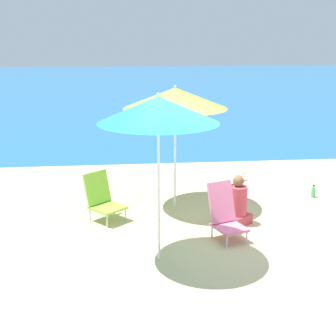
{
  "coord_description": "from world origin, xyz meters",
  "views": [
    {
      "loc": [
        -1.49,
        -6.23,
        2.9
      ],
      "look_at": [
        -0.79,
        0.56,
        1.0
      ],
      "focal_mm": 50.0,
      "sensor_mm": 36.0,
      "label": 1
    }
  ],
  "objects_px": {
    "beach_chair_lime": "(102,198)",
    "water_bottle": "(313,192)",
    "seagull": "(240,174)",
    "person_seated_near": "(237,204)",
    "beach_umbrella_teal": "(158,110)",
    "beach_chair_pink": "(225,213)",
    "beach_umbrella_lime": "(175,98)"
  },
  "relations": [
    {
      "from": "beach_chair_lime",
      "to": "water_bottle",
      "type": "distance_m",
      "value": 3.98
    },
    {
      "from": "water_bottle",
      "to": "seagull",
      "type": "distance_m",
      "value": 1.63
    },
    {
      "from": "person_seated_near",
      "to": "beach_umbrella_teal",
      "type": "bearing_deg",
      "value": -86.86
    },
    {
      "from": "beach_chair_pink",
      "to": "beach_umbrella_teal",
      "type": "bearing_deg",
      "value": -169.14
    },
    {
      "from": "beach_umbrella_lime",
      "to": "seagull",
      "type": "bearing_deg",
      "value": 42.83
    },
    {
      "from": "person_seated_near",
      "to": "water_bottle",
      "type": "distance_m",
      "value": 2.1
    },
    {
      "from": "beach_chair_pink",
      "to": "beach_chair_lime",
      "type": "bearing_deg",
      "value": 132.84
    },
    {
      "from": "beach_umbrella_lime",
      "to": "beach_umbrella_teal",
      "type": "xyz_separation_m",
      "value": [
        -0.45,
        -2.03,
        0.11
      ]
    },
    {
      "from": "water_bottle",
      "to": "seagull",
      "type": "relative_size",
      "value": 0.9
    },
    {
      "from": "water_bottle",
      "to": "beach_umbrella_lime",
      "type": "bearing_deg",
      "value": -174.9
    },
    {
      "from": "beach_chair_lime",
      "to": "person_seated_near",
      "type": "relative_size",
      "value": 0.96
    },
    {
      "from": "beach_umbrella_teal",
      "to": "beach_chair_pink",
      "type": "height_order",
      "value": "beach_umbrella_teal"
    },
    {
      "from": "beach_chair_pink",
      "to": "beach_chair_lime",
      "type": "relative_size",
      "value": 1.06
    },
    {
      "from": "beach_umbrella_lime",
      "to": "seagull",
      "type": "relative_size",
      "value": 7.97
    },
    {
      "from": "beach_chair_pink",
      "to": "seagull",
      "type": "distance_m",
      "value": 2.98
    },
    {
      "from": "beach_umbrella_teal",
      "to": "person_seated_near",
      "type": "height_order",
      "value": "beach_umbrella_teal"
    },
    {
      "from": "beach_umbrella_teal",
      "to": "beach_chair_pink",
      "type": "bearing_deg",
      "value": 31.45
    },
    {
      "from": "beach_umbrella_lime",
      "to": "water_bottle",
      "type": "xyz_separation_m",
      "value": [
        2.66,
        0.24,
        -1.83
      ]
    },
    {
      "from": "beach_umbrella_lime",
      "to": "water_bottle",
      "type": "relative_size",
      "value": 8.84
    },
    {
      "from": "beach_umbrella_teal",
      "to": "person_seated_near",
      "type": "distance_m",
      "value": 2.46
    },
    {
      "from": "seagull",
      "to": "person_seated_near",
      "type": "bearing_deg",
      "value": -105.26
    },
    {
      "from": "beach_chair_lime",
      "to": "person_seated_near",
      "type": "distance_m",
      "value": 2.2
    },
    {
      "from": "water_bottle",
      "to": "beach_chair_pink",
      "type": "bearing_deg",
      "value": -141.77
    },
    {
      "from": "beach_umbrella_lime",
      "to": "person_seated_near",
      "type": "relative_size",
      "value": 2.65
    },
    {
      "from": "person_seated_near",
      "to": "seagull",
      "type": "xyz_separation_m",
      "value": [
        0.63,
        2.32,
        -0.19
      ]
    },
    {
      "from": "person_seated_near",
      "to": "beach_chair_pink",
      "type": "bearing_deg",
      "value": -69.26
    },
    {
      "from": "water_bottle",
      "to": "seagull",
      "type": "bearing_deg",
      "value": 133.17
    },
    {
      "from": "seagull",
      "to": "beach_umbrella_teal",
      "type": "bearing_deg",
      "value": -119.97
    },
    {
      "from": "beach_umbrella_teal",
      "to": "water_bottle",
      "type": "bearing_deg",
      "value": 36.08
    },
    {
      "from": "beach_umbrella_lime",
      "to": "seagull",
      "type": "distance_m",
      "value": 2.76
    },
    {
      "from": "beach_chair_pink",
      "to": "seagull",
      "type": "height_order",
      "value": "beach_chair_pink"
    },
    {
      "from": "beach_umbrella_teal",
      "to": "beach_chair_lime",
      "type": "height_order",
      "value": "beach_umbrella_teal"
    }
  ]
}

